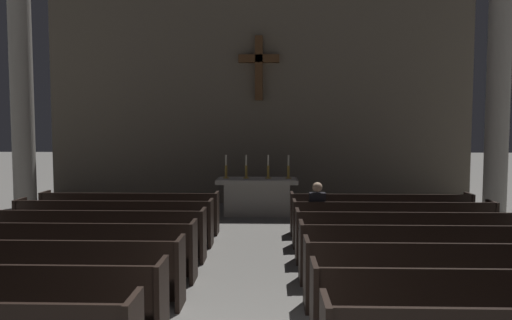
{
  "coord_description": "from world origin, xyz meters",
  "views": [
    {
      "loc": [
        0.36,
        -4.13,
        2.44
      ],
      "look_at": [
        0.0,
        7.89,
        1.59
      ],
      "focal_mm": 33.84,
      "sensor_mm": 36.0,
      "label": 1
    }
  ],
  "objects_px": {
    "pew_right_row_4": "(429,253)",
    "lone_worshipper": "(317,213)",
    "pew_right_row_7": "(380,214)",
    "pew_right_row_6": "(393,224)",
    "candlestick_inner_left": "(246,171)",
    "pew_left_row_7": "(130,213)",
    "pew_left_row_3": "(36,271)",
    "pew_left_row_6": "(115,222)",
    "pew_right_row_2": "(495,307)",
    "pew_right_row_5": "(408,237)",
    "pew_left_row_5": "(95,235)",
    "pew_left_row_4": "(70,250)",
    "pew_right_row_3": "(456,275)",
    "candlestick_outer_right": "(288,171)",
    "candlestick_outer_left": "(226,171)",
    "candlestick_inner_right": "(268,171)",
    "column_left_second": "(22,97)",
    "altar": "(257,196)",
    "column_right_second": "(498,97)"
  },
  "relations": [
    {
      "from": "pew_right_row_3",
      "to": "candlestick_inner_right",
      "type": "distance_m",
      "value": 7.25
    },
    {
      "from": "pew_right_row_2",
      "to": "pew_right_row_6",
      "type": "distance_m",
      "value": 4.41
    },
    {
      "from": "pew_right_row_6",
      "to": "candlestick_outer_left",
      "type": "xyz_separation_m",
      "value": [
        -3.66,
        3.45,
        0.73
      ]
    },
    {
      "from": "pew_left_row_7",
      "to": "candlestick_outer_left",
      "type": "distance_m",
      "value": 3.15
    },
    {
      "from": "pew_right_row_7",
      "to": "column_left_second",
      "type": "distance_m",
      "value": 9.48
    },
    {
      "from": "column_right_second",
      "to": "lone_worshipper",
      "type": "bearing_deg",
      "value": -149.85
    },
    {
      "from": "pew_left_row_6",
      "to": "pew_left_row_5",
      "type": "bearing_deg",
      "value": -90.0
    },
    {
      "from": "pew_left_row_5",
      "to": "column_left_second",
      "type": "relative_size",
      "value": 0.61
    },
    {
      "from": "pew_left_row_4",
      "to": "candlestick_inner_left",
      "type": "distance_m",
      "value": 6.23
    },
    {
      "from": "pew_right_row_6",
      "to": "candlestick_inner_left",
      "type": "distance_m",
      "value": 4.7
    },
    {
      "from": "altar",
      "to": "candlestick_inner_right",
      "type": "relative_size",
      "value": 3.44
    },
    {
      "from": "pew_right_row_7",
      "to": "pew_right_row_2",
      "type": "bearing_deg",
      "value": -90.0
    },
    {
      "from": "pew_left_row_3",
      "to": "pew_left_row_7",
      "type": "relative_size",
      "value": 1.0
    },
    {
      "from": "pew_right_row_6",
      "to": "column_right_second",
      "type": "height_order",
      "value": "column_right_second"
    },
    {
      "from": "pew_left_row_5",
      "to": "candlestick_outer_left",
      "type": "height_order",
      "value": "candlestick_outer_left"
    },
    {
      "from": "pew_left_row_7",
      "to": "candlestick_outer_right",
      "type": "height_order",
      "value": "candlestick_outer_right"
    },
    {
      "from": "pew_left_row_7",
      "to": "pew_right_row_5",
      "type": "height_order",
      "value": "same"
    },
    {
      "from": "pew_left_row_7",
      "to": "pew_right_row_4",
      "type": "xyz_separation_m",
      "value": [
        5.62,
        -3.31,
        0.0
      ]
    },
    {
      "from": "pew_left_row_6",
      "to": "pew_right_row_3",
      "type": "xyz_separation_m",
      "value": [
        5.62,
        -3.31,
        0.0
      ]
    },
    {
      "from": "pew_right_row_4",
      "to": "pew_right_row_5",
      "type": "relative_size",
      "value": 1.0
    },
    {
      "from": "pew_right_row_2",
      "to": "column_right_second",
      "type": "height_order",
      "value": "column_right_second"
    },
    {
      "from": "pew_left_row_3",
      "to": "pew_right_row_5",
      "type": "height_order",
      "value": "same"
    },
    {
      "from": "pew_right_row_6",
      "to": "column_left_second",
      "type": "height_order",
      "value": "column_left_second"
    },
    {
      "from": "pew_left_row_3",
      "to": "pew_right_row_5",
      "type": "relative_size",
      "value": 1.0
    },
    {
      "from": "pew_left_row_3",
      "to": "pew_left_row_4",
      "type": "height_order",
      "value": "same"
    },
    {
      "from": "pew_right_row_5",
      "to": "pew_right_row_6",
      "type": "bearing_deg",
      "value": 90.0
    },
    {
      "from": "column_left_second",
      "to": "pew_left_row_6",
      "type": "bearing_deg",
      "value": -40.63
    },
    {
      "from": "pew_left_row_4",
      "to": "candlestick_inner_right",
      "type": "height_order",
      "value": "candlestick_inner_right"
    },
    {
      "from": "column_right_second",
      "to": "altar",
      "type": "xyz_separation_m",
      "value": [
        -6.11,
        0.62,
        -2.64
      ]
    },
    {
      "from": "pew_right_row_7",
      "to": "lone_worshipper",
      "type": "xyz_separation_m",
      "value": [
        -1.51,
        -1.06,
        0.22
      ]
    },
    {
      "from": "pew_left_row_3",
      "to": "pew_right_row_4",
      "type": "height_order",
      "value": "same"
    },
    {
      "from": "candlestick_inner_right",
      "to": "pew_right_row_5",
      "type": "bearing_deg",
      "value": -61.15
    },
    {
      "from": "column_left_second",
      "to": "candlestick_outer_right",
      "type": "distance_m",
      "value": 7.26
    },
    {
      "from": "candlestick_outer_left",
      "to": "candlestick_inner_right",
      "type": "bearing_deg",
      "value": 0.0
    },
    {
      "from": "pew_right_row_4",
      "to": "pew_right_row_6",
      "type": "xyz_separation_m",
      "value": [
        0.0,
        2.21,
        0.0
      ]
    },
    {
      "from": "column_left_second",
      "to": "altar",
      "type": "relative_size",
      "value": 2.97
    },
    {
      "from": "pew_left_row_7",
      "to": "pew_right_row_4",
      "type": "bearing_deg",
      "value": -30.5
    },
    {
      "from": "pew_left_row_3",
      "to": "column_left_second",
      "type": "bearing_deg",
      "value": 118.28
    },
    {
      "from": "pew_left_row_5",
      "to": "candlestick_inner_left",
      "type": "xyz_separation_m",
      "value": [
        2.51,
        4.56,
        0.73
      ]
    },
    {
      "from": "pew_right_row_3",
      "to": "candlestick_outer_left",
      "type": "height_order",
      "value": "candlestick_outer_left"
    },
    {
      "from": "lone_worshipper",
      "to": "pew_right_row_7",
      "type": "bearing_deg",
      "value": 35.16
    },
    {
      "from": "pew_left_row_6",
      "to": "pew_right_row_6",
      "type": "xyz_separation_m",
      "value": [
        5.62,
        0.0,
        0.0
      ]
    },
    {
      "from": "candlestick_outer_right",
      "to": "altar",
      "type": "bearing_deg",
      "value": -180.0
    },
    {
      "from": "pew_left_row_6",
      "to": "candlestick_inner_left",
      "type": "relative_size",
      "value": 6.24
    },
    {
      "from": "pew_right_row_2",
      "to": "pew_right_row_5",
      "type": "distance_m",
      "value": 3.31
    },
    {
      "from": "pew_right_row_5",
      "to": "candlestick_outer_right",
      "type": "xyz_separation_m",
      "value": [
        -1.96,
        4.56,
        0.73
      ]
    },
    {
      "from": "pew_right_row_4",
      "to": "lone_worshipper",
      "type": "distance_m",
      "value": 2.71
    },
    {
      "from": "pew_left_row_3",
      "to": "pew_left_row_6",
      "type": "bearing_deg",
      "value": 90.0
    },
    {
      "from": "pew_right_row_7",
      "to": "lone_worshipper",
      "type": "relative_size",
      "value": 3.02
    },
    {
      "from": "pew_right_row_3",
      "to": "pew_right_row_7",
      "type": "bearing_deg",
      "value": 90.0
    }
  ]
}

